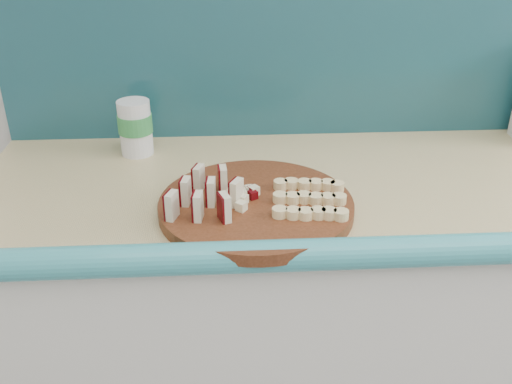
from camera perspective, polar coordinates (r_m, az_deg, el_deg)
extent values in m
cube|color=white|center=(1.65, 17.09, -13.30)|extent=(2.20, 0.60, 0.88)
cube|color=#D5BA7D|center=(1.40, 19.64, 0.98)|extent=(2.20, 0.60, 0.03)
cube|color=teal|center=(1.57, 17.38, 14.49)|extent=(2.20, 0.02, 0.50)
cylinder|color=#42200E|center=(1.16, 0.00, -1.41)|extent=(0.44, 0.44, 0.02)
cube|color=beige|center=(1.09, -8.39, -1.36)|extent=(0.02, 0.04, 0.05)
cube|color=#490509|center=(1.09, -8.85, -1.34)|extent=(0.01, 0.03, 0.05)
cube|color=beige|center=(1.14, -6.99, 0.06)|extent=(0.02, 0.04, 0.05)
cube|color=#490509|center=(1.14, -7.43, 0.08)|extent=(0.01, 0.03, 0.05)
cube|color=beige|center=(1.19, -5.70, 1.37)|extent=(0.02, 0.04, 0.05)
cube|color=#490509|center=(1.19, -6.13, 1.38)|extent=(0.01, 0.03, 0.05)
cube|color=beige|center=(1.08, -5.77, -1.45)|extent=(0.02, 0.04, 0.05)
cube|color=#490509|center=(1.08, -6.24, -1.43)|extent=(0.01, 0.03, 0.05)
cube|color=beige|center=(1.13, -4.47, -0.01)|extent=(0.02, 0.04, 0.05)
cube|color=#490509|center=(1.13, -4.92, 0.00)|extent=(0.01, 0.03, 0.05)
cube|color=beige|center=(1.18, -3.28, 1.31)|extent=(0.02, 0.04, 0.05)
cube|color=#490509|center=(1.18, -3.71, 1.32)|extent=(0.01, 0.03, 0.05)
cube|color=beige|center=(1.08, -3.11, -1.54)|extent=(0.02, 0.04, 0.05)
cube|color=#490509|center=(1.08, -3.58, -1.52)|extent=(0.01, 0.03, 0.05)
cube|color=beige|center=(1.13, -1.93, -0.09)|extent=(0.02, 0.04, 0.05)
cube|color=#490509|center=(1.13, -2.38, -0.07)|extent=(0.01, 0.03, 0.05)
cube|color=#EEE9BF|center=(1.15, -0.77, -0.42)|extent=(0.02, 0.02, 0.02)
cube|color=#EEE9BF|center=(1.16, -0.50, -0.21)|extent=(0.02, 0.02, 0.02)
cube|color=#490509|center=(1.17, -0.73, 0.10)|extent=(0.02, 0.02, 0.02)
cube|color=#EEE9BF|center=(1.16, -1.30, -0.18)|extent=(0.02, 0.02, 0.02)
cube|color=#EEE9BF|center=(1.16, -1.86, -0.14)|extent=(0.02, 0.02, 0.02)
cube|color=#EEE9BF|center=(1.15, -2.46, -0.37)|extent=(0.02, 0.02, 0.02)
cube|color=#EEE9BF|center=(1.15, -1.70, -0.56)|extent=(0.02, 0.02, 0.02)
cube|color=#EEE9BF|center=(1.13, -1.57, -0.85)|extent=(0.02, 0.02, 0.02)
cube|color=#490509|center=(1.13, -0.86, -1.06)|extent=(0.02, 0.02, 0.02)
cube|color=#EEE9BF|center=(1.14, -0.64, -0.62)|extent=(0.02, 0.02, 0.02)
cylinder|color=beige|center=(1.10, 2.39, -2.04)|extent=(0.03, 0.03, 0.02)
cylinder|color=beige|center=(1.10, 3.63, -2.07)|extent=(0.03, 0.03, 0.02)
cylinder|color=beige|center=(1.10, 4.88, -2.11)|extent=(0.03, 0.03, 0.02)
cylinder|color=beige|center=(1.10, 6.12, -2.14)|extent=(0.03, 0.03, 0.02)
cylinder|color=beige|center=(1.10, 7.36, -2.18)|extent=(0.03, 0.03, 0.02)
cylinder|color=beige|center=(1.10, 8.59, -2.21)|extent=(0.03, 0.03, 0.02)
cylinder|color=beige|center=(1.15, 2.47, -0.56)|extent=(0.03, 0.03, 0.02)
cylinder|color=beige|center=(1.15, 3.65, -0.60)|extent=(0.03, 0.03, 0.02)
cylinder|color=beige|center=(1.15, 4.84, -0.63)|extent=(0.03, 0.03, 0.02)
cylinder|color=beige|center=(1.15, 6.03, -0.67)|extent=(0.03, 0.03, 0.02)
cylinder|color=beige|center=(1.15, 7.21, -0.70)|extent=(0.03, 0.03, 0.02)
cylinder|color=beige|center=(1.15, 8.39, -0.73)|extent=(0.03, 0.03, 0.02)
cylinder|color=beige|center=(1.20, 2.54, 0.78)|extent=(0.03, 0.03, 0.02)
cylinder|color=beige|center=(1.20, 3.67, 0.75)|extent=(0.03, 0.03, 0.02)
cylinder|color=beige|center=(1.20, 4.81, 0.72)|extent=(0.03, 0.03, 0.02)
cylinder|color=beige|center=(1.20, 5.94, 0.68)|extent=(0.03, 0.03, 0.02)
cylinder|color=beige|center=(1.20, 7.07, 0.65)|extent=(0.03, 0.03, 0.02)
cylinder|color=beige|center=(1.21, 8.20, 0.61)|extent=(0.03, 0.03, 0.02)
cylinder|color=silver|center=(1.43, -11.96, 6.31)|extent=(0.08, 0.08, 0.14)
cylinder|color=#338E47|center=(1.43, -12.01, 6.73)|extent=(0.08, 0.08, 0.05)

